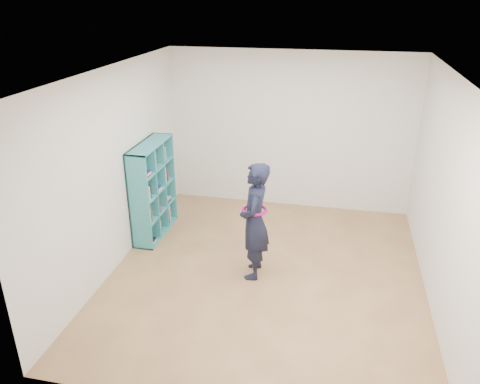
# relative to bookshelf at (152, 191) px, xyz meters

# --- Properties ---
(floor) EXTENTS (4.50, 4.50, 0.00)m
(floor) POSITION_rel_bookshelf_xyz_m (1.86, -0.78, -0.69)
(floor) COLOR #8A603F
(floor) RESTS_ON ground
(ceiling) EXTENTS (4.50, 4.50, 0.00)m
(ceiling) POSITION_rel_bookshelf_xyz_m (1.86, -0.78, 1.91)
(ceiling) COLOR white
(ceiling) RESTS_ON wall_back
(wall_left) EXTENTS (0.02, 4.50, 2.60)m
(wall_left) POSITION_rel_bookshelf_xyz_m (-0.14, -0.78, 0.61)
(wall_left) COLOR silver
(wall_left) RESTS_ON floor
(wall_right) EXTENTS (0.02, 4.50, 2.60)m
(wall_right) POSITION_rel_bookshelf_xyz_m (3.86, -0.78, 0.61)
(wall_right) COLOR silver
(wall_right) RESTS_ON floor
(wall_back) EXTENTS (4.00, 0.02, 2.60)m
(wall_back) POSITION_rel_bookshelf_xyz_m (1.86, 1.47, 0.61)
(wall_back) COLOR silver
(wall_back) RESTS_ON floor
(wall_front) EXTENTS (4.00, 0.02, 2.60)m
(wall_front) POSITION_rel_bookshelf_xyz_m (1.86, -3.03, 0.61)
(wall_front) COLOR silver
(wall_front) RESTS_ON floor
(bookshelf) EXTENTS (0.31, 1.07, 1.43)m
(bookshelf) POSITION_rel_bookshelf_xyz_m (0.00, 0.00, 0.00)
(bookshelf) COLOR teal
(bookshelf) RESTS_ON floor
(person) EXTENTS (0.40, 0.58, 1.54)m
(person) POSITION_rel_bookshelf_xyz_m (1.70, -0.80, 0.08)
(person) COLOR black
(person) RESTS_ON floor
(smartphone) EXTENTS (0.04, 0.08, 0.12)m
(smartphone) POSITION_rel_bookshelf_xyz_m (1.56, -0.72, 0.18)
(smartphone) COLOR silver
(smartphone) RESTS_ON person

